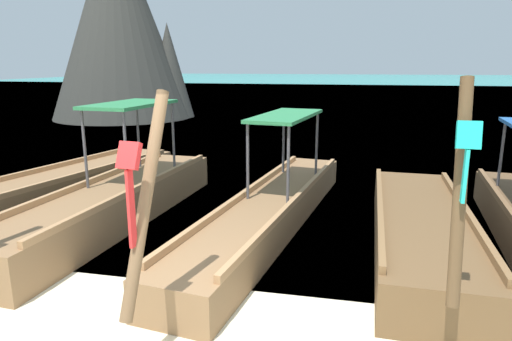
% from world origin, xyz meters
% --- Properties ---
extents(sea_water, '(120.00, 120.00, 0.00)m').
position_xyz_m(sea_water, '(0.00, 61.46, 0.00)').
color(sea_water, teal).
rests_on(sea_water, ground).
extents(longtail_boat_blue_ribbon, '(2.73, 7.24, 2.69)m').
position_xyz_m(longtail_boat_blue_ribbon, '(-4.52, 4.22, 0.28)').
color(longtail_boat_blue_ribbon, olive).
rests_on(longtail_boat_blue_ribbon, ground).
extents(longtail_boat_yellow_ribbon, '(1.57, 6.44, 2.70)m').
position_xyz_m(longtail_boat_yellow_ribbon, '(-2.57, 3.39, 0.39)').
color(longtail_boat_yellow_ribbon, olive).
rests_on(longtail_boat_yellow_ribbon, ground).
extents(longtail_boat_red_ribbon, '(1.98, 7.59, 2.54)m').
position_xyz_m(longtail_boat_red_ribbon, '(0.19, 3.76, 0.33)').
color(longtail_boat_red_ribbon, olive).
rests_on(longtail_boat_red_ribbon, ground).
extents(longtail_boat_turquoise_ribbon, '(1.50, 5.41, 2.68)m').
position_xyz_m(longtail_boat_turquoise_ribbon, '(2.60, 3.23, 0.32)').
color(longtail_boat_turquoise_ribbon, brown).
rests_on(longtail_boat_turquoise_ribbon, ground).
extents(karst_rock, '(7.12, 7.09, 10.01)m').
position_xyz_m(karst_rock, '(-10.24, 18.46, 4.88)').
color(karst_rock, '#383833').
rests_on(karst_rock, ground).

